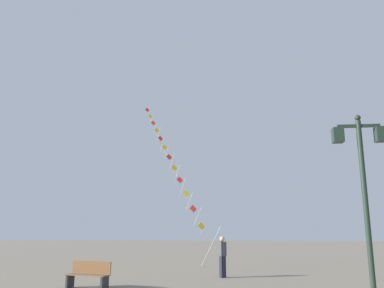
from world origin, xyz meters
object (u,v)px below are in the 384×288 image
object	(u,v)px
twin_lantern_lamp_post	(363,171)
park_bench	(89,275)
kite_train	(170,158)
kite_flyer	(222,256)

from	to	relation	value
twin_lantern_lamp_post	park_bench	xyz separation A→B (m)	(-8.39, 3.12, -3.00)
kite_train	kite_flyer	xyz separation A→B (m)	(3.87, -9.99, -6.18)
twin_lantern_lamp_post	park_bench	world-z (taller)	twin_lantern_lamp_post
twin_lantern_lamp_post	kite_train	distance (m)	19.04
kite_train	park_bench	bearing A→B (deg)	-92.63
kite_train	kite_flyer	world-z (taller)	kite_train
twin_lantern_lamp_post	park_bench	distance (m)	9.45
kite_flyer	park_bench	size ratio (longest dim) A/B	1.03
twin_lantern_lamp_post	kite_flyer	bearing A→B (deg)	118.98
kite_train	kite_flyer	size ratio (longest dim) A/B	9.55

